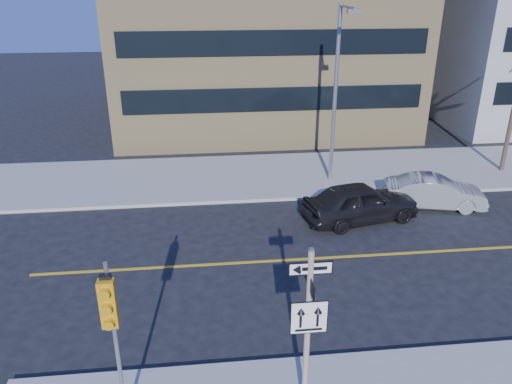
{
  "coord_description": "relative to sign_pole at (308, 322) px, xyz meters",
  "views": [
    {
      "loc": [
        -2.04,
        -10.94,
        9.13
      ],
      "look_at": [
        -0.39,
        4.0,
        2.66
      ],
      "focal_mm": 35.0,
      "sensor_mm": 36.0,
      "label": 1
    }
  ],
  "objects": [
    {
      "name": "parked_car_a",
      "position": [
        4.17,
        9.3,
        -1.63
      ],
      "size": [
        2.9,
        5.04,
        1.61
      ],
      "primitive_type": "imported",
      "rotation": [
        0.0,
        0.0,
        1.79
      ],
      "color": "black",
      "rests_on": "ground"
    },
    {
      "name": "streetlight_a",
      "position": [
        4.0,
        13.27,
        2.32
      ],
      "size": [
        0.55,
        2.25,
        8.0
      ],
      "color": "gray",
      "rests_on": "far_sidewalk"
    },
    {
      "name": "traffic_signal",
      "position": [
        -4.0,
        -0.15,
        0.59
      ],
      "size": [
        0.32,
        0.45,
        4.0
      ],
      "color": "gray",
      "rests_on": "near_sidewalk"
    },
    {
      "name": "sign_pole",
      "position": [
        0.0,
        0.0,
        0.0
      ],
      "size": [
        0.92,
        0.92,
        4.06
      ],
      "color": "silver",
      "rests_on": "near_sidewalk"
    },
    {
      "name": "parked_car_b",
      "position": [
        7.75,
        10.23,
        -1.75
      ],
      "size": [
        2.36,
        4.37,
        1.37
      ],
      "primitive_type": "imported",
      "rotation": [
        0.0,
        0.0,
        1.34
      ],
      "color": "gray",
      "rests_on": "ground"
    },
    {
      "name": "ground",
      "position": [
        0.0,
        2.51,
        -2.44
      ],
      "size": [
        120.0,
        120.0,
        0.0
      ],
      "primitive_type": "plane",
      "color": "black",
      "rests_on": "ground"
    }
  ]
}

